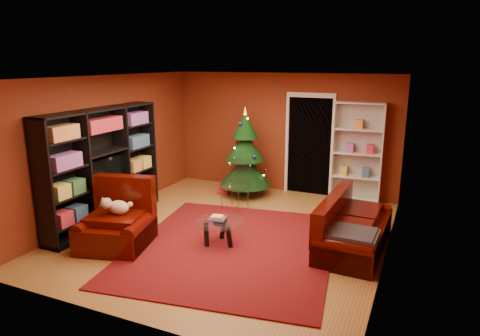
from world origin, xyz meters
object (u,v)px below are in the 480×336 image
at_px(armchair, 115,221).
at_px(acrylic_chair, 235,187).
at_px(christmas_tree, 245,153).
at_px(coffee_table, 220,233).
at_px(gift_box_red, 223,189).
at_px(white_bookshelf, 357,153).
at_px(dog, 119,207).
at_px(sofa, 355,223).
at_px(media_unit, 103,167).
at_px(gift_box_green, 243,187).
at_px(rug, 232,246).

height_order(armchair, acrylic_chair, acrylic_chair).
height_order(christmas_tree, coffee_table, christmas_tree).
xyz_separation_m(gift_box_red, acrylic_chair, (0.64, -0.78, 0.33)).
bearing_deg(white_bookshelf, christmas_tree, -168.94).
bearing_deg(dog, sofa, 8.45).
relative_size(media_unit, acrylic_chair, 3.01).
height_order(gift_box_red, sofa, sofa).
height_order(gift_box_green, gift_box_red, gift_box_green).
distance_m(media_unit, sofa, 4.39).
bearing_deg(armchair, rug, 9.16).
relative_size(gift_box_green, white_bookshelf, 0.11).
bearing_deg(sofa, media_unit, 100.94).
xyz_separation_m(media_unit, dog, (0.90, -0.72, -0.39)).
bearing_deg(gift_box_green, gift_box_red, -139.51).
relative_size(sofa, acrylic_chair, 2.17).
height_order(gift_box_green, white_bookshelf, white_bookshelf).
bearing_deg(sofa, rug, 115.04).
relative_size(gift_box_red, coffee_table, 0.29).
relative_size(christmas_tree, gift_box_red, 8.51).
distance_m(dog, coffee_table, 1.62).
bearing_deg(gift_box_green, coffee_table, -73.93).
xyz_separation_m(rug, media_unit, (-2.54, 0.07, 1.02)).
height_order(rug, white_bookshelf, white_bookshelf).
bearing_deg(acrylic_chair, media_unit, -132.01).
distance_m(gift_box_green, armchair, 3.53).
height_order(media_unit, acrylic_chair, media_unit).
distance_m(media_unit, coffee_table, 2.46).
bearing_deg(rug, coffee_table, 179.59).
relative_size(gift_box_green, coffee_table, 0.30).
bearing_deg(christmas_tree, gift_box_red, -169.53).
height_order(media_unit, gift_box_red, media_unit).
distance_m(christmas_tree, acrylic_chair, 1.02).
bearing_deg(gift_box_red, acrylic_chair, -50.81).
relative_size(white_bookshelf, acrylic_chair, 2.37).
xyz_separation_m(media_unit, acrylic_chair, (1.83, 1.59, -0.58)).
distance_m(rug, christmas_tree, 2.83).
bearing_deg(gift_box_red, sofa, -28.67).
xyz_separation_m(gift_box_green, coffee_table, (0.79, -2.73, 0.09)).
height_order(gift_box_red, coffee_table, coffee_table).
bearing_deg(rug, gift_box_green, 110.27).
distance_m(media_unit, armchair, 1.32).
bearing_deg(armchair, gift_box_red, 70.09).
bearing_deg(armchair, gift_box_green, 65.06).
distance_m(rug, gift_box_red, 2.79).
bearing_deg(gift_box_red, gift_box_green, 40.49).
distance_m(gift_box_green, white_bookshelf, 2.57).
height_order(media_unit, coffee_table, media_unit).
relative_size(armchair, acrylic_chair, 1.23).
relative_size(media_unit, coffee_table, 3.45).
bearing_deg(armchair, acrylic_chair, 53.90).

